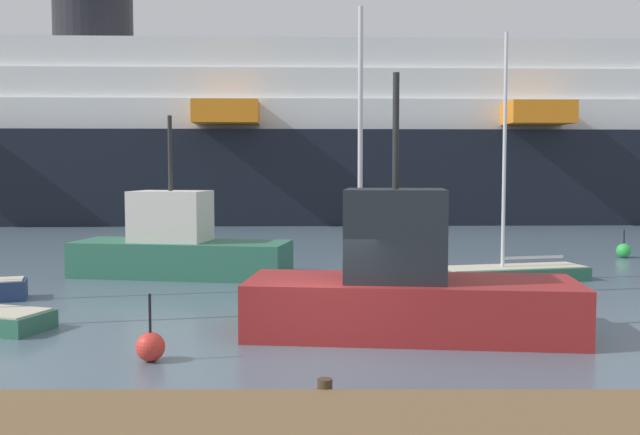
# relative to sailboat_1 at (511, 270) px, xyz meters

# --- Properties ---
(ground_plane) EXTENTS (600.00, 600.00, 0.00)m
(ground_plane) POSITION_rel_sailboat_1_xyz_m (-7.09, -10.57, -0.41)
(ground_plane) COLOR slate
(dock_pier) EXTENTS (20.61, 2.28, 0.82)m
(dock_pier) POSITION_rel_sailboat_1_xyz_m (-7.09, -16.42, -0.06)
(dock_pier) COLOR brown
(dock_pier) RESTS_ON ground_plane
(sailboat_1) EXTENTS (5.75, 2.87, 9.08)m
(sailboat_1) POSITION_rel_sailboat_1_xyz_m (0.00, 0.00, 0.00)
(sailboat_1) COLOR #2D6B51
(sailboat_1) RESTS_ON ground_plane
(sailboat_3) EXTENTS (6.60, 2.75, 9.17)m
(sailboat_3) POSITION_rel_sailboat_1_xyz_m (-5.41, -3.90, 0.02)
(sailboat_3) COLOR navy
(sailboat_3) RESTS_ON ground_plane
(fishing_boat_0) EXTENTS (8.59, 4.11, 6.18)m
(fishing_boat_0) POSITION_rel_sailboat_1_xyz_m (-12.63, 1.16, 0.72)
(fishing_boat_0) COLOR #2D6B51
(fishing_boat_0) RESTS_ON ground_plane
(fishing_boat_1) EXTENTS (8.39, 3.73, 6.49)m
(fishing_boat_1) POSITION_rel_sailboat_1_xyz_m (-5.01, -8.74, 0.79)
(fishing_boat_1) COLOR maroon
(fishing_boat_1) RESTS_ON ground_plane
(channel_buoy_0) EXTENTS (0.63, 0.63, 1.47)m
(channel_buoy_0) POSITION_rel_sailboat_1_xyz_m (-10.82, -11.22, -0.08)
(channel_buoy_0) COLOR red
(channel_buoy_0) RESTS_ON ground_plane
(channel_buoy_2) EXTENTS (0.67, 0.67, 1.32)m
(channel_buoy_2) POSITION_rel_sailboat_1_xyz_m (7.01, 6.89, -0.07)
(channel_buoy_2) COLOR green
(channel_buoy_2) RESTS_ON ground_plane
(cruise_ship) EXTENTS (127.94, 23.22, 20.26)m
(cruise_ship) POSITION_rel_sailboat_1_xyz_m (-3.18, 34.47, 6.00)
(cruise_ship) COLOR black
(cruise_ship) RESTS_ON ground_plane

